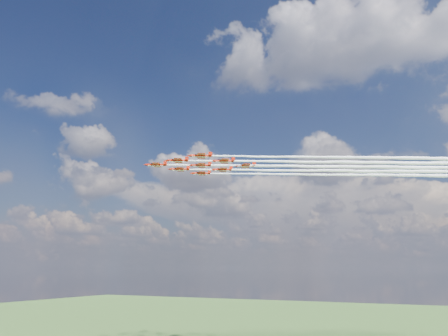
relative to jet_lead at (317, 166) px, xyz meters
The scene contains 9 objects.
jet_lead is the anchor object (origin of this frame).
jet_row2_port 11.65m from the jet_lead, 11.57° to the right, with size 119.48×67.06×2.32m.
jet_row2_starb 11.65m from the jet_lead, 68.85° to the left, with size 119.48×67.06×2.32m.
jet_row3_port 23.29m from the jet_lead, 11.57° to the right, with size 119.48×67.06×2.32m.
jet_row3_centre 17.79m from the jet_lead, 28.64° to the left, with size 119.48×67.06×2.32m.
jet_row3_starb 23.29m from the jet_lead, 68.85° to the left, with size 119.48×67.06×2.32m.
jet_row4_port 27.72m from the jet_lead, 12.91° to the left, with size 119.48×67.06×2.32m.
jet_row4_starb 27.72m from the jet_lead, 44.38° to the left, with size 119.48×67.06×2.32m.
jet_tail 35.58m from the jet_lead, 28.64° to the left, with size 119.48×67.06×2.32m.
Camera 1 is at (83.57, -145.82, 31.86)m, focal length 35.00 mm.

